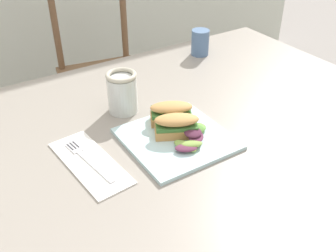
{
  "coord_description": "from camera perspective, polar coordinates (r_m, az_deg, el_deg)",
  "views": [
    {
      "loc": [
        -0.36,
        -0.54,
        1.31
      ],
      "look_at": [
        0.09,
        0.15,
        0.76
      ],
      "focal_mm": 41.99,
      "sensor_mm": 36.0,
      "label": 1
    }
  ],
  "objects": [
    {
      "name": "dining_table",
      "position": [
        1.07,
        1.76,
        -5.63
      ],
      "size": [
        1.33,
        0.98,
        0.74
      ],
      "color": "gray",
      "rests_on": "ground"
    },
    {
      "name": "chair_wooden_far",
      "position": [
        1.98,
        -9.57,
        7.51
      ],
      "size": [
        0.46,
        0.46,
        0.87
      ],
      "color": "brown",
      "rests_on": "ground"
    },
    {
      "name": "plate_lunch",
      "position": [
        0.97,
        1.28,
        -1.85
      ],
      "size": [
        0.24,
        0.24,
        0.01
      ],
      "primitive_type": "cube",
      "color": "silver",
      "rests_on": "dining_table"
    },
    {
      "name": "sandwich_half_front",
      "position": [
        0.96,
        1.25,
        0.16
      ],
      "size": [
        0.12,
        0.1,
        0.06
      ],
      "color": "tan",
      "rests_on": "plate_lunch"
    },
    {
      "name": "sandwich_half_back",
      "position": [
        1.01,
        0.48,
        2.0
      ],
      "size": [
        0.12,
        0.1,
        0.06
      ],
      "color": "tan",
      "rests_on": "plate_lunch"
    },
    {
      "name": "salad_mixed_greens",
      "position": [
        0.95,
        3.32,
        -1.3
      ],
      "size": [
        0.13,
        0.12,
        0.03
      ],
      "color": "#84A84C",
      "rests_on": "plate_lunch"
    },
    {
      "name": "napkin_folded",
      "position": [
        0.91,
        -11.25,
        -5.25
      ],
      "size": [
        0.12,
        0.25,
        0.0
      ],
      "primitive_type": "cube",
      "rotation": [
        0.0,
        0.0,
        0.09
      ],
      "color": "white",
      "rests_on": "dining_table"
    },
    {
      "name": "fork_on_napkin",
      "position": [
        0.92,
        -11.84,
        -4.56
      ],
      "size": [
        0.04,
        0.19,
        0.0
      ],
      "color": "silver",
      "rests_on": "napkin_folded"
    },
    {
      "name": "mason_jar_iced_tea",
      "position": [
        1.07,
        -6.63,
        4.59
      ],
      "size": [
        0.08,
        0.08,
        0.11
      ],
      "color": "gold",
      "rests_on": "dining_table"
    },
    {
      "name": "cup_extra_side",
      "position": [
        1.42,
        4.69,
        11.99
      ],
      "size": [
        0.06,
        0.06,
        0.09
      ],
      "primitive_type": "cylinder",
      "color": "#4C6B93",
      "rests_on": "dining_table"
    }
  ]
}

